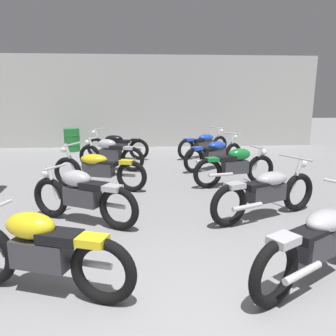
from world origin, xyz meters
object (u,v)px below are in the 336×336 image
Objects in this scene: motorcycle_right_row_3 at (215,153)px; oil_drum at (72,140)px; motorcycle_left_row_1 at (82,195)px; motorcycle_left_row_2 at (98,169)px; motorcycle_left_row_3 at (110,153)px; motorcycle_right_row_4 at (204,144)px; motorcycle_left_row_0 at (41,251)px; motorcycle_right_row_2 at (235,166)px; motorcycle_left_row_4 at (117,145)px; motorcycle_right_row_1 at (267,191)px; motorcycle_right_row_0 at (321,240)px.

oil_drum is at bearing 144.29° from motorcycle_right_row_3.
motorcycle_left_row_2 is (-0.04, 1.92, -0.01)m from motorcycle_left_row_1.
motorcycle_right_row_3 reaches higher than motorcycle_left_row_3.
motorcycle_left_row_2 and motorcycle_right_row_4 have the same top height.
motorcycle_right_row_2 is at bearing 51.89° from motorcycle_left_row_0.
motorcycle_left_row_4 is 1.11× the size of motorcycle_right_row_3.
motorcycle_left_row_2 is at bearing -91.27° from motorcycle_left_row_3.
motorcycle_right_row_2 is (2.96, 1.98, 0.00)m from motorcycle_left_row_1.
motorcycle_right_row_1 reaches higher than motorcycle_left_row_0.
motorcycle_right_row_0 is at bearing -90.48° from motorcycle_right_row_3.
motorcycle_right_row_1 is at bearing 86.72° from motorcycle_right_row_0.
motorcycle_right_row_4 is (0.07, 7.38, 0.00)m from motorcycle_right_row_0.
motorcycle_left_row_0 is at bearing -111.53° from motorcycle_right_row_4.
motorcycle_left_row_0 is 7.99m from motorcycle_right_row_4.
motorcycle_left_row_1 is 6.31m from motorcycle_right_row_4.
motorcycle_left_row_2 is 3.59m from motorcycle_left_row_4.
motorcycle_right_row_4 is (-0.03, 5.58, 0.00)m from motorcycle_right_row_1.
oil_drum is at bearing 162.13° from motorcycle_right_row_4.
motorcycle_right_row_2 is at bearing -50.10° from motorcycle_left_row_4.
motorcycle_left_row_2 is 1.12× the size of motorcycle_left_row_3.
motorcycle_left_row_1 is 2.94m from motorcycle_right_row_1.
motorcycle_left_row_2 reaches higher than motorcycle_left_row_3.
motorcycle_right_row_1 is 5.58m from motorcycle_right_row_4.
motorcycle_right_row_2 is 1.03× the size of motorcycle_right_row_4.
motorcycle_left_row_0 is 4.85m from motorcycle_right_row_2.
motorcycle_right_row_3 is 1.00× the size of motorcycle_right_row_4.
motorcycle_right_row_2 is (0.03, 1.96, 0.01)m from motorcycle_right_row_1.
oil_drum is (-4.66, 3.35, -0.03)m from motorcycle_right_row_3.
motorcycle_right_row_0 and motorcycle_right_row_3 have the same top height.
motorcycle_left_row_2 is at bearing 90.15° from motorcycle_left_row_0.
motorcycle_left_row_4 is 1.08× the size of motorcycle_right_row_2.
motorcycle_right_row_0 is (2.87, -3.69, 0.00)m from motorcycle_left_row_2.
motorcycle_left_row_0 is at bearing -178.78° from motorcycle_right_row_0.
motorcycle_left_row_0 is 9.12m from oil_drum.
motorcycle_left_row_3 is 1.68m from motorcycle_left_row_4.
motorcycle_right_row_4 is at bearing 68.47° from motorcycle_left_row_0.
motorcycle_right_row_0 is at bearing -62.54° from oil_drum.
motorcycle_left_row_3 is 3.40m from motorcycle_right_row_4.
motorcycle_left_row_2 is 4.68m from motorcycle_right_row_0.
motorcycle_right_row_0 is at bearing -63.16° from motorcycle_left_row_3.
motorcycle_left_row_4 reaches higher than oil_drum.
motorcycle_left_row_4 is 2.89m from motorcycle_right_row_4.
oil_drum is (-4.69, 1.51, -0.03)m from motorcycle_right_row_4.
motorcycle_left_row_2 is at bearing -178.73° from motorcycle_right_row_2.
motorcycle_left_row_0 is 2.87m from motorcycle_right_row_0.
motorcycle_left_row_3 is at bearing 178.74° from motorcycle_right_row_3.
oil_drum is (-1.80, 1.61, -0.03)m from motorcycle_left_row_4.
motorcycle_right_row_3 is 2.22× the size of oil_drum.
motorcycle_left_row_4 is at bearing -178.11° from motorcycle_right_row_4.
motorcycle_right_row_2 is at bearing 88.04° from motorcycle_right_row_0.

